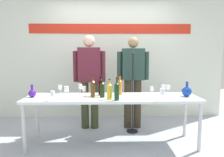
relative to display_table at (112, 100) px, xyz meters
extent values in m
plane|color=#9BA3AF|center=(0.00, 0.00, -0.69)|extent=(10.00, 10.00, 0.00)
cube|color=silver|center=(0.00, 1.48, 0.81)|extent=(4.91, 0.10, 3.00)
cube|color=red|center=(0.00, 1.42, 1.23)|extent=(3.44, 0.01, 0.20)
cube|color=white|center=(0.00, 0.00, 0.03)|extent=(2.58, 0.66, 0.04)
cylinder|color=silver|center=(-1.23, -0.28, -0.34)|extent=(0.05, 0.05, 0.70)
cylinder|color=silver|center=(1.23, -0.28, -0.34)|extent=(0.05, 0.05, 0.70)
cylinder|color=silver|center=(-1.23, 0.28, -0.34)|extent=(0.05, 0.05, 0.70)
cylinder|color=silver|center=(1.23, 0.28, -0.34)|extent=(0.05, 0.05, 0.70)
sphere|color=#481A92|center=(-1.19, -0.02, 0.11)|extent=(0.11, 0.11, 0.11)
cylinder|color=#481A92|center=(-1.19, -0.02, 0.20)|extent=(0.04, 0.04, 0.09)
sphere|color=#11389F|center=(1.12, -0.02, 0.13)|extent=(0.15, 0.15, 0.15)
cylinder|color=#11389F|center=(1.12, -0.02, 0.24)|extent=(0.04, 0.04, 0.09)
cylinder|color=#323920|center=(-0.49, 0.72, -0.25)|extent=(0.14, 0.14, 0.88)
cylinder|color=#323920|center=(-0.31, 0.72, -0.25)|extent=(0.14, 0.14, 0.88)
cube|color=#561D2B|center=(-0.40, 0.72, 0.50)|extent=(0.40, 0.22, 0.62)
cylinder|color=#561D2B|center=(-0.65, 0.72, 0.47)|extent=(0.09, 0.09, 0.56)
cylinder|color=#561D2B|center=(-0.15, 0.72, 0.47)|extent=(0.09, 0.09, 0.56)
sphere|color=#DBB094|center=(-0.40, 0.72, 0.93)|extent=(0.21, 0.21, 0.21)
cylinder|color=#352E1E|center=(0.31, 0.72, -0.23)|extent=(0.14, 0.14, 0.91)
cylinder|color=#352E1E|center=(0.49, 0.72, -0.23)|extent=(0.14, 0.14, 0.91)
cube|color=#243B35|center=(0.40, 0.72, 0.51)|extent=(0.40, 0.22, 0.57)
cylinder|color=#243B35|center=(0.15, 0.72, 0.48)|extent=(0.09, 0.09, 0.51)
cylinder|color=#243B35|center=(0.65, 0.72, 0.48)|extent=(0.09, 0.09, 0.51)
sphere|color=#977851|center=(0.40, 0.72, 0.90)|extent=(0.19, 0.19, 0.19)
cylinder|color=#472419|center=(-0.30, 0.08, 0.16)|extent=(0.07, 0.07, 0.22)
cone|color=#472419|center=(-0.30, 0.08, 0.28)|extent=(0.07, 0.07, 0.03)
cylinder|color=#472419|center=(-0.30, 0.08, 0.31)|extent=(0.02, 0.02, 0.07)
cylinder|color=black|center=(-0.30, 0.08, 0.35)|extent=(0.03, 0.03, 0.02)
cylinder|color=#113719|center=(0.06, -0.25, 0.17)|extent=(0.07, 0.07, 0.23)
cone|color=#113719|center=(0.06, -0.25, 0.29)|extent=(0.07, 0.07, 0.03)
cylinder|color=#113719|center=(0.06, -0.25, 0.33)|extent=(0.03, 0.03, 0.09)
cylinder|color=#B01B1B|center=(0.06, -0.25, 0.38)|extent=(0.03, 0.03, 0.02)
cylinder|color=black|center=(-0.15, -0.04, 0.15)|extent=(0.07, 0.07, 0.20)
cone|color=black|center=(-0.15, -0.04, 0.27)|extent=(0.07, 0.07, 0.03)
cylinder|color=black|center=(-0.15, -0.04, 0.29)|extent=(0.03, 0.03, 0.07)
cylinder|color=black|center=(-0.15, -0.04, 0.34)|extent=(0.03, 0.03, 0.02)
cylinder|color=orange|center=(0.13, 0.15, 0.16)|extent=(0.07, 0.07, 0.21)
cone|color=orange|center=(0.13, 0.15, 0.28)|extent=(0.07, 0.07, 0.03)
cylinder|color=orange|center=(0.13, 0.15, 0.31)|extent=(0.03, 0.03, 0.09)
cylinder|color=black|center=(0.13, 0.15, 0.36)|extent=(0.03, 0.03, 0.02)
cylinder|color=#533212|center=(-0.29, -0.03, 0.17)|extent=(0.07, 0.07, 0.23)
cone|color=#533212|center=(-0.29, -0.03, 0.30)|extent=(0.07, 0.07, 0.03)
cylinder|color=#533212|center=(-0.29, -0.03, 0.33)|extent=(0.03, 0.03, 0.09)
cylinder|color=black|center=(-0.29, -0.03, 0.38)|extent=(0.03, 0.03, 0.02)
cylinder|color=#330506|center=(-0.18, 0.13, 0.17)|extent=(0.07, 0.07, 0.23)
cone|color=#330506|center=(-0.18, 0.13, 0.30)|extent=(0.07, 0.07, 0.03)
cylinder|color=#330506|center=(-0.18, 0.13, 0.31)|extent=(0.03, 0.03, 0.06)
cylinder|color=black|center=(-0.18, 0.13, 0.35)|extent=(0.03, 0.03, 0.02)
cylinder|color=gold|center=(-0.04, -0.19, 0.16)|extent=(0.08, 0.08, 0.20)
cone|color=gold|center=(-0.04, -0.19, 0.27)|extent=(0.08, 0.08, 0.03)
cylinder|color=gold|center=(-0.04, -0.19, 0.29)|extent=(0.02, 0.02, 0.07)
cylinder|color=black|center=(-0.04, -0.19, 0.34)|extent=(0.03, 0.03, 0.02)
cylinder|color=white|center=(-0.84, 0.28, 0.06)|extent=(0.06, 0.06, 0.00)
cylinder|color=white|center=(-0.84, 0.28, 0.09)|extent=(0.01, 0.01, 0.06)
cylinder|color=white|center=(-0.84, 0.28, 0.16)|extent=(0.06, 0.06, 0.07)
cylinder|color=white|center=(-0.69, 0.02, 0.06)|extent=(0.06, 0.06, 0.00)
cylinder|color=white|center=(-0.69, 0.02, 0.09)|extent=(0.01, 0.01, 0.07)
cylinder|color=white|center=(-0.69, 0.02, 0.17)|extent=(0.07, 0.07, 0.08)
cylinder|color=white|center=(-0.51, 0.27, 0.06)|extent=(0.05, 0.05, 0.00)
cylinder|color=white|center=(-0.51, 0.27, 0.09)|extent=(0.01, 0.01, 0.07)
cylinder|color=white|center=(-0.51, 0.27, 0.17)|extent=(0.06, 0.06, 0.08)
cylinder|color=white|center=(-0.83, -0.25, 0.06)|extent=(0.06, 0.06, 0.00)
cylinder|color=white|center=(-0.83, -0.25, 0.09)|extent=(0.01, 0.01, 0.06)
cylinder|color=white|center=(-0.83, -0.25, 0.15)|extent=(0.06, 0.06, 0.08)
cylinder|color=white|center=(-0.43, 0.03, 0.06)|extent=(0.06, 0.06, 0.00)
cylinder|color=white|center=(-0.43, 0.03, 0.09)|extent=(0.01, 0.01, 0.07)
cylinder|color=white|center=(-0.43, 0.03, 0.17)|extent=(0.06, 0.06, 0.08)
cylinder|color=white|center=(0.82, 0.17, 0.06)|extent=(0.05, 0.05, 0.00)
cylinder|color=white|center=(0.82, 0.17, 0.09)|extent=(0.01, 0.01, 0.07)
cylinder|color=white|center=(0.82, 0.17, 0.17)|extent=(0.06, 0.06, 0.09)
cylinder|color=white|center=(0.92, 0.23, 0.06)|extent=(0.06, 0.06, 0.00)
cylinder|color=white|center=(0.92, 0.23, 0.09)|extent=(0.01, 0.01, 0.07)
cylinder|color=white|center=(0.92, 0.23, 0.16)|extent=(0.07, 0.07, 0.07)
cylinder|color=white|center=(0.70, -0.23, 0.06)|extent=(0.06, 0.06, 0.00)
cylinder|color=white|center=(0.70, -0.23, 0.09)|extent=(0.01, 0.01, 0.07)
cylinder|color=white|center=(0.70, -0.23, 0.17)|extent=(0.07, 0.07, 0.09)
cylinder|color=white|center=(0.62, 0.11, 0.06)|extent=(0.06, 0.06, 0.00)
cylinder|color=white|center=(0.62, 0.11, 0.09)|extent=(0.01, 0.01, 0.06)
cylinder|color=white|center=(0.62, 0.11, 0.15)|extent=(0.06, 0.06, 0.07)
cylinder|color=black|center=(0.37, 0.49, -0.68)|extent=(0.20, 0.20, 0.02)
cylinder|color=black|center=(0.37, 0.49, -0.01)|extent=(0.02, 0.02, 1.36)
sphere|color=#232328|center=(0.37, 0.49, 0.70)|extent=(0.06, 0.06, 0.06)
camera|label=1|loc=(-0.08, -3.08, 0.69)|focal=33.36mm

